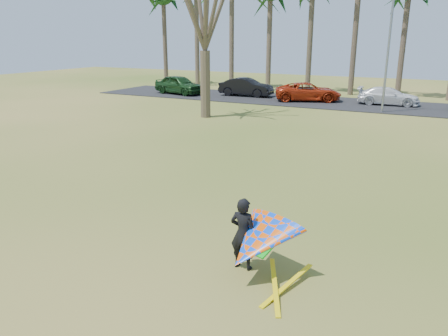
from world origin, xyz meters
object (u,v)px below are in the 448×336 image
at_px(bare_tree_left, 204,4).
at_px(car_2, 308,92).
at_px(car_3, 388,96).
at_px(streetlight, 391,46).
at_px(car_0, 179,85).
at_px(car_1, 246,87).
at_px(kite_flyer, 256,241).

distance_m(bare_tree_left, car_2, 12.32).
xyz_separation_m(bare_tree_left, car_3, (9.90, 10.73, -6.20)).
xyz_separation_m(streetlight, car_0, (-18.00, 2.04, -3.57)).
bearing_deg(car_1, car_2, -97.27).
distance_m(car_1, car_3, 11.75).
bearing_deg(kite_flyer, streetlight, 91.29).
xyz_separation_m(car_2, car_3, (6.05, 0.76, -0.07)).
distance_m(car_1, car_2, 5.71).
xyz_separation_m(car_0, car_1, (5.99, 1.44, -0.06)).
bearing_deg(car_1, car_3, -90.97).
xyz_separation_m(car_1, car_3, (11.75, 0.25, -0.12)).
relative_size(car_0, car_1, 1.04).
bearing_deg(kite_flyer, bare_tree_left, 122.54).
relative_size(streetlight, car_2, 1.53).
height_order(bare_tree_left, car_0, bare_tree_left).
height_order(car_0, car_2, car_0).
xyz_separation_m(streetlight, car_3, (-0.26, 3.73, -3.75)).
bearing_deg(kite_flyer, car_3, 91.66).
relative_size(car_0, kite_flyer, 2.04).
xyz_separation_m(streetlight, car_1, (-12.01, 3.47, -3.63)).
distance_m(car_0, car_2, 11.72).
distance_m(car_0, kite_flyer, 31.77).
bearing_deg(car_2, car_3, -104.32).
bearing_deg(bare_tree_left, streetlight, 34.57).
bearing_deg(car_3, bare_tree_left, 133.73).
height_order(car_2, car_3, car_2).
relative_size(car_0, car_3, 1.08).
bearing_deg(streetlight, car_0, 173.55).
relative_size(streetlight, car_0, 1.64).
xyz_separation_m(bare_tree_left, car_2, (3.84, 9.97, -6.13)).
bearing_deg(car_2, bare_tree_left, 137.47).
distance_m(streetlight, car_1, 13.02).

